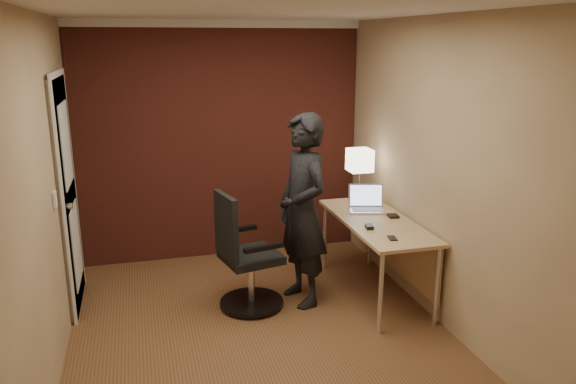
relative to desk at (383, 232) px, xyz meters
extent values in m
plane|color=brown|center=(-1.25, -0.55, -0.60)|extent=(4.00, 4.00, 0.00)
plane|color=white|center=(-1.25, -0.55, 1.90)|extent=(4.00, 4.00, 0.00)
plane|color=tan|center=(-1.25, 1.45, 0.65)|extent=(3.00, 0.00, 3.00)
plane|color=tan|center=(-1.25, -2.55, 0.65)|extent=(3.00, 0.00, 3.00)
plane|color=tan|center=(-2.75, -0.55, 0.65)|extent=(0.00, 4.00, 4.00)
plane|color=tan|center=(0.25, -0.55, 0.65)|extent=(0.00, 4.00, 4.00)
cube|color=maroon|center=(-1.25, 1.42, 0.65)|extent=(2.98, 0.06, 2.50)
cube|color=silver|center=(-1.25, 1.41, 1.86)|extent=(3.00, 0.08, 0.08)
cube|color=silver|center=(-2.71, -0.55, 1.86)|extent=(0.08, 4.00, 0.08)
cube|color=silver|center=(0.21, -0.55, 1.86)|extent=(0.08, 4.00, 0.08)
cube|color=silver|center=(-2.73, 0.55, 0.40)|extent=(0.05, 0.82, 2.02)
cube|color=silver|center=(-2.71, 0.55, 0.40)|extent=(0.02, 0.92, 2.12)
cylinder|color=silver|center=(-2.68, 0.22, 0.40)|extent=(0.05, 0.05, 0.05)
cube|color=silver|center=(-2.74, -0.10, 0.55)|extent=(0.02, 0.08, 0.12)
cube|color=#D9AF7D|center=(-0.07, 0.00, 0.11)|extent=(0.60, 1.50, 0.03)
cube|color=#D9AF7D|center=(0.21, 0.00, -0.17)|extent=(0.02, 1.38, 0.54)
cylinder|color=silver|center=(-0.32, -0.69, -0.25)|extent=(0.04, 0.04, 0.70)
cylinder|color=silver|center=(-0.32, 0.69, -0.25)|extent=(0.04, 0.04, 0.70)
cylinder|color=silver|center=(0.18, -0.69, -0.25)|extent=(0.04, 0.04, 0.70)
cylinder|color=silver|center=(0.18, 0.69, -0.25)|extent=(0.04, 0.04, 0.70)
cube|color=silver|center=(-0.01, 0.60, 0.14)|extent=(0.11, 0.11, 0.01)
cylinder|color=silver|center=(-0.01, 0.60, 0.29)|extent=(0.01, 0.01, 0.30)
cube|color=white|center=(-0.01, 0.60, 0.55)|extent=(0.22, 0.22, 0.22)
cube|color=silver|center=(-0.05, 0.27, 0.14)|extent=(0.38, 0.31, 0.01)
cube|color=silver|center=(-0.02, 0.38, 0.25)|extent=(0.33, 0.14, 0.22)
cube|color=#B2CCF2|center=(-0.02, 0.37, 0.25)|extent=(0.30, 0.12, 0.19)
cube|color=gray|center=(-0.05, 0.26, 0.14)|extent=(0.30, 0.20, 0.00)
cube|color=black|center=(-0.23, -0.21, 0.14)|extent=(0.08, 0.11, 0.03)
cube|color=black|center=(-0.15, -0.50, 0.13)|extent=(0.08, 0.12, 0.01)
cube|color=black|center=(0.11, 0.03, 0.14)|extent=(0.10, 0.12, 0.02)
cylinder|color=black|center=(-1.23, 0.05, -0.56)|extent=(0.56, 0.56, 0.03)
cylinder|color=silver|center=(-1.23, 0.05, -0.35)|extent=(0.06, 0.06, 0.42)
cube|color=black|center=(-1.23, 0.05, -0.13)|extent=(0.55, 0.55, 0.07)
cube|color=black|center=(-1.44, 0.00, 0.18)|extent=(0.14, 0.42, 0.55)
cube|color=black|center=(-1.28, 0.30, 0.04)|extent=(0.35, 0.12, 0.04)
cube|color=black|center=(-1.17, -0.21, 0.04)|extent=(0.35, 0.12, 0.04)
imported|color=black|center=(-0.76, 0.05, 0.25)|extent=(0.54, 0.70, 1.71)
camera|label=1|loc=(-2.11, -4.45, 1.70)|focal=35.00mm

